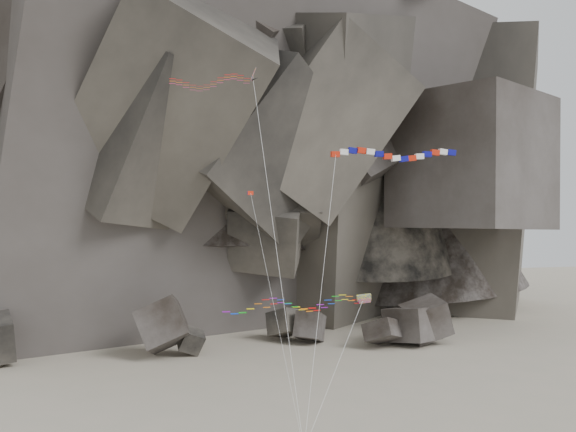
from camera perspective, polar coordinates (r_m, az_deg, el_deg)
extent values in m
plane|color=gray|center=(60.06, -0.32, -18.32)|extent=(260.00, 260.00, 0.00)
cube|color=#47423F|center=(92.04, 8.41, -10.77)|extent=(6.29, 6.63, 4.77)
cube|color=#47423F|center=(96.12, 12.15, -9.58)|extent=(6.80, 6.30, 6.96)
cube|color=#47423F|center=(87.02, -11.02, -10.48)|extent=(8.05, 7.18, 8.46)
cube|color=#47423F|center=(95.88, -0.21, -10.00)|extent=(5.69, 6.53, 5.26)
cube|color=#47423F|center=(94.14, 1.95, -10.11)|extent=(5.79, 6.15, 4.98)
cube|color=#47423F|center=(87.44, -8.60, -11.32)|extent=(3.67, 3.58, 4.14)
cube|color=#47423F|center=(95.18, 10.97, -9.71)|extent=(8.62, 9.05, 5.72)
cylinder|color=silver|center=(52.88, -1.11, -2.44)|extent=(1.65, 12.32, 29.92)
cube|color=red|center=(58.21, 4.22, 5.49)|extent=(0.79, 0.55, 0.51)
cube|color=white|center=(58.40, 4.99, 5.68)|extent=(0.83, 0.55, 0.56)
cube|color=#0B0B7E|center=(58.55, 5.76, 5.80)|extent=(0.85, 0.56, 0.60)
cube|color=red|center=(58.67, 6.54, 5.81)|extent=(0.85, 0.56, 0.60)
cube|color=white|center=(58.79, 7.32, 5.69)|extent=(0.83, 0.55, 0.58)
cube|color=#0B0B7E|center=(58.94, 8.09, 5.48)|extent=(0.80, 0.55, 0.52)
cube|color=red|center=(59.13, 8.83, 5.26)|extent=(0.82, 0.55, 0.55)
cube|color=white|center=(59.38, 9.55, 5.08)|extent=(0.85, 0.56, 0.59)
cube|color=#0B0B7E|center=(59.70, 10.25, 5.01)|extent=(0.85, 0.56, 0.61)
cube|color=red|center=(60.06, 10.93, 5.06)|extent=(0.84, 0.56, 0.59)
cube|color=white|center=(60.46, 11.59, 5.21)|extent=(0.81, 0.55, 0.54)
cube|color=#0B0B7E|center=(60.85, 12.25, 5.38)|extent=(0.81, 0.55, 0.54)
cube|color=red|center=(61.21, 12.92, 5.52)|extent=(0.84, 0.56, 0.59)
cube|color=white|center=(61.52, 13.61, 5.56)|extent=(0.85, 0.56, 0.61)
cube|color=#0B0B7E|center=(61.80, 14.30, 5.49)|extent=(0.84, 0.56, 0.59)
cylinder|color=silver|center=(52.80, 3.00, -6.37)|extent=(5.54, 9.69, 22.73)
cube|color=#FCF60E|center=(59.16, 6.77, -7.21)|extent=(1.38, 0.56, 0.74)
cube|color=#0CB219|center=(59.03, 6.83, -7.50)|extent=(1.15, 0.42, 0.51)
cylinder|color=silver|center=(54.33, 4.38, -13.14)|extent=(8.19, 9.61, 9.74)
cube|color=red|center=(58.15, -3.35, 2.05)|extent=(0.54, 0.21, 0.36)
cube|color=#0B0B7E|center=(58.13, -3.53, 2.05)|extent=(0.21, 0.11, 0.37)
cylinder|color=silver|center=(53.17, -1.21, -8.22)|extent=(1.94, 11.81, 19.23)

